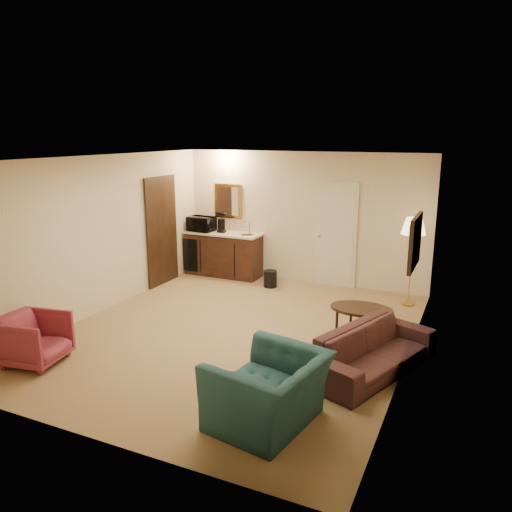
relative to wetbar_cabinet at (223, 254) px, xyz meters
The scene contains 12 objects.
ground 3.21m from the wetbar_cabinet, 58.76° to the right, with size 6.00×6.00×0.00m, color #96774C.
room_walls 2.79m from the wetbar_cabinet, 51.47° to the right, with size 5.02×6.01×2.61m.
wetbar_cabinet is the anchor object (origin of this frame).
sofa 4.92m from the wetbar_cabinet, 39.47° to the right, with size 1.95×0.57×0.76m, color black.
teal_armchair 5.65m from the wetbar_cabinet, 57.15° to the right, with size 1.14×0.74×0.99m, color #1B4342.
rose_chair_near 4.73m from the wetbar_cabinet, 93.03° to the right, with size 0.71×0.66×0.73m, color #993247.
rose_chair_far 4.67m from the wetbar_cabinet, 96.15° to the right, with size 0.64×0.60×0.66m, color #993247.
coffee_table 4.13m from the wetbar_cabinet, 33.15° to the right, with size 0.90×0.61×0.52m, color black.
floor_lamp 3.88m from the wetbar_cabinet, ahead, with size 0.41×0.41×1.56m, color #B6983C.
waste_bin 1.32m from the wetbar_cabinet, 16.51° to the right, with size 0.26×0.26×0.33m, color black.
microwave 0.82m from the wetbar_cabinet, behind, with size 0.55×0.31×0.37m, color black.
coffee_maker 0.60m from the wetbar_cabinet, behind, with size 0.15×0.15×0.28m, color black.
Camera 1 is at (3.22, -6.29, 2.94)m, focal length 35.00 mm.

